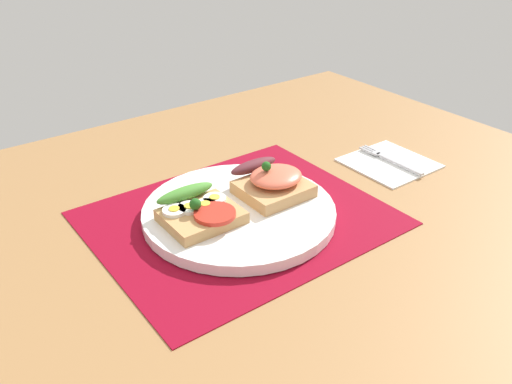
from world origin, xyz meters
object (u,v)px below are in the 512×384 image
sandwich_egg_tomato (200,212)px  sandwich_salmon (272,182)px  plate (239,212)px  fork (389,159)px  napkin (389,162)px

sandwich_egg_tomato → sandwich_salmon: size_ratio=0.98×
plate → fork: (31.07, -0.58, -0.33)cm
fork → napkin: bearing=-122.9°
plate → sandwich_salmon: bearing=4.5°
plate → fork: bearing=-1.1°
sandwich_egg_tomato → fork: (37.19, -0.93, -2.46)cm
napkin → fork: bearing=57.1°
plate → napkin: size_ratio=2.06×
napkin → fork: (0.21, 0.33, 0.46)cm
plate → sandwich_egg_tomato: sandwich_egg_tomato is taller
napkin → fork: 0.60cm
sandwich_salmon → napkin: 24.81cm
plate → sandwich_egg_tomato: (-6.12, 0.35, 2.13)cm
sandwich_egg_tomato → sandwich_salmon: sandwich_salmon is taller
sandwich_salmon → fork: 24.94cm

